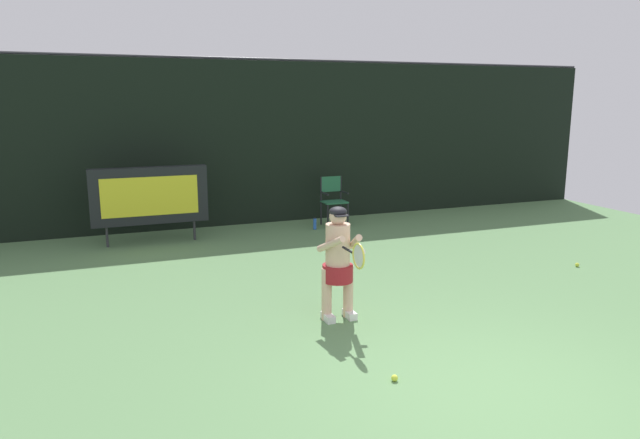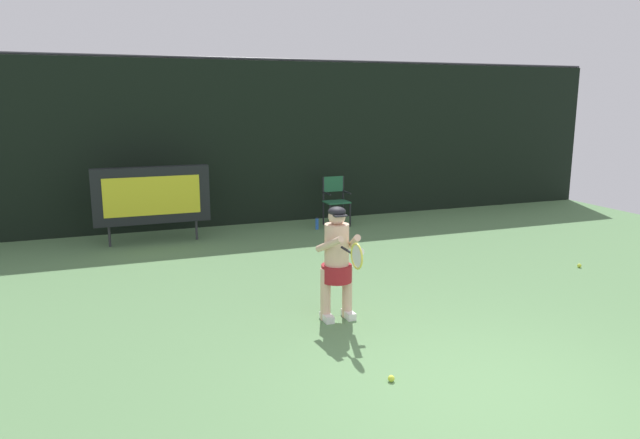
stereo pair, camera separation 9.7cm
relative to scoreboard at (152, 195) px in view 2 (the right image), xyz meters
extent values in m
cube|color=#588150|center=(2.40, -7.34, -0.96)|extent=(18.00, 22.00, 0.02)
cube|color=black|center=(2.40, 1.16, 0.85)|extent=(18.00, 0.12, 3.60)
cylinder|color=#38383D|center=(2.40, 1.16, 2.68)|extent=(18.00, 0.05, 0.05)
cube|color=black|center=(0.00, 0.00, 0.00)|extent=(2.20, 0.20, 1.10)
cube|color=gold|center=(0.00, -0.10, 0.00)|extent=(1.80, 0.01, 0.75)
cylinder|color=#2D2D33|center=(-0.83, 0.00, -0.75)|extent=(0.05, 0.05, 0.40)
cylinder|color=#2D2D33|center=(0.82, 0.00, -0.75)|extent=(0.05, 0.05, 0.40)
cylinder|color=black|center=(3.72, 0.02, -0.69)|extent=(0.04, 0.04, 0.52)
cylinder|color=black|center=(4.20, 0.02, -0.69)|extent=(0.04, 0.04, 0.52)
cylinder|color=black|center=(3.72, 0.43, -0.69)|extent=(0.04, 0.04, 0.52)
cylinder|color=black|center=(4.20, 0.43, -0.69)|extent=(0.04, 0.04, 0.52)
cube|color=#24623F|center=(3.96, 0.23, -0.41)|extent=(0.52, 0.44, 0.03)
cylinder|color=black|center=(3.72, 0.43, -0.15)|extent=(0.04, 0.04, 0.56)
cylinder|color=black|center=(4.20, 0.43, -0.15)|extent=(0.04, 0.04, 0.56)
cube|color=#24623F|center=(3.96, 0.43, -0.04)|extent=(0.48, 0.02, 0.34)
cylinder|color=black|center=(3.72, 0.23, -0.21)|extent=(0.04, 0.44, 0.04)
cylinder|color=black|center=(4.20, 0.23, -0.21)|extent=(0.04, 0.44, 0.04)
cylinder|color=blue|center=(3.42, 0.02, -0.83)|extent=(0.07, 0.07, 0.24)
cylinder|color=black|center=(3.42, 0.02, -0.69)|extent=(0.03, 0.03, 0.03)
cube|color=white|center=(1.68, -5.02, -0.90)|extent=(0.11, 0.26, 0.09)
cube|color=white|center=(1.98, -5.02, -0.90)|extent=(0.11, 0.26, 0.09)
cylinder|color=#DBB293|center=(1.68, -4.97, -0.61)|extent=(0.13, 0.13, 0.68)
cylinder|color=#DBB293|center=(1.98, -4.97, -0.61)|extent=(0.13, 0.13, 0.68)
cylinder|color=maroon|center=(1.83, -4.97, -0.34)|extent=(0.39, 0.39, 0.22)
cylinder|color=#DBB293|center=(1.83, -4.97, 0.01)|extent=(0.31, 0.31, 0.56)
sphere|color=#DBB293|center=(1.83, -4.97, 0.39)|extent=(0.22, 0.22, 0.22)
ellipsoid|color=black|center=(1.83, -4.97, 0.45)|extent=(0.22, 0.22, 0.12)
cube|color=black|center=(1.83, -5.07, 0.42)|extent=(0.17, 0.12, 0.02)
cylinder|color=#DBB293|center=(1.66, -5.14, 0.09)|extent=(0.21, 0.51, 0.29)
cylinder|color=#DBB293|center=(1.99, -5.14, 0.09)|extent=(0.21, 0.51, 0.29)
cylinder|color=white|center=(2.01, -5.26, -0.02)|extent=(0.13, 0.11, 0.12)
cylinder|color=black|center=(1.80, -5.33, 0.05)|extent=(0.03, 0.28, 0.03)
torus|color=#DDD248|center=(1.80, -5.63, 0.05)|extent=(0.02, 0.31, 0.31)
ellipsoid|color=silver|center=(1.80, -5.63, 0.05)|extent=(0.01, 0.26, 0.26)
sphere|color=#CCDB3D|center=(1.68, -6.77, -0.91)|extent=(0.07, 0.07, 0.07)
sphere|color=#CCDB3D|center=(6.51, -4.29, -0.91)|extent=(0.07, 0.07, 0.07)
camera|label=1|loc=(-0.97, -11.50, 1.82)|focal=32.67mm
camera|label=2|loc=(-0.88, -11.54, 1.82)|focal=32.67mm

